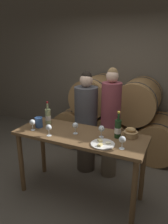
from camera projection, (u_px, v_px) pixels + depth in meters
ground_plane at (80, 194)px, 3.02m from camera, size 10.00×10.00×0.00m
stone_wall_back at (126, 62)px, 4.32m from camera, size 10.00×0.12×3.20m
barrel_stack at (115, 118)px, 4.14m from camera, size 2.35×0.89×1.39m
tasting_table at (80, 144)px, 2.78m from camera, size 1.66×0.63×0.91m
person_left at (86, 123)px, 3.38m from camera, size 0.35×0.35×1.60m
person_right at (110, 123)px, 3.20m from camera, size 0.28×0.28×1.67m
wine_bottle_red at (118, 129)px, 2.60m from camera, size 0.08×0.08×0.33m
wine_bottle_white at (48, 116)px, 3.03m from camera, size 0.08×0.08×0.32m
blue_crock at (39, 122)px, 2.92m from camera, size 0.11×0.11×0.14m
bread_basket at (131, 133)px, 2.64m from camera, size 0.17×0.17×0.12m
cheese_plate at (103, 144)px, 2.45m from camera, size 0.27×0.27×0.04m
wine_glass_far_left at (32, 122)px, 2.81m from camera, size 0.07×0.07×0.15m
wine_glass_left at (49, 128)px, 2.64m from camera, size 0.07×0.07×0.15m
wine_glass_center at (75, 126)px, 2.71m from camera, size 0.07×0.07×0.15m
wine_glass_right at (102, 129)px, 2.61m from camera, size 0.07×0.07×0.15m
wine_glass_far_right at (122, 140)px, 2.33m from camera, size 0.07×0.07×0.15m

